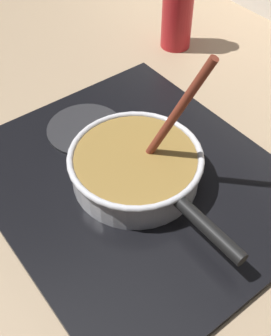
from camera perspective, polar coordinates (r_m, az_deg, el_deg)
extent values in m
cube|color=#9E8466|center=(0.79, -10.98, -3.50)|extent=(2.40, 1.60, 0.04)
cube|color=black|center=(0.77, 0.00, -1.74)|extent=(0.56, 0.48, 0.01)
torus|color=#592D0C|center=(0.76, 0.00, -1.24)|extent=(0.20, 0.20, 0.01)
cylinder|color=#262628|center=(0.86, -6.71, 5.20)|extent=(0.15, 0.15, 0.01)
cylinder|color=silver|center=(0.74, 0.00, 0.00)|extent=(0.22, 0.22, 0.06)
cylinder|color=olive|center=(0.74, 0.00, 0.21)|extent=(0.21, 0.21, 0.05)
torus|color=silver|center=(0.72, 0.00, 1.52)|extent=(0.23, 0.23, 0.01)
cylinder|color=black|center=(0.65, 9.77, -8.01)|extent=(0.13, 0.02, 0.02)
cylinder|color=#E5CC7A|center=(0.72, 0.39, 0.72)|extent=(0.03, 0.03, 0.01)
cylinder|color=#EDD88C|center=(0.73, -4.71, 0.56)|extent=(0.03, 0.03, 0.01)
cylinder|color=#EDD88C|center=(0.76, 2.62, 3.16)|extent=(0.03, 0.03, 0.01)
cylinder|color=#E5CC7A|center=(0.71, -1.99, -0.54)|extent=(0.03, 0.03, 0.01)
cylinder|color=maroon|center=(0.66, 5.40, 7.17)|extent=(0.09, 0.07, 0.22)
cube|color=brown|center=(0.74, 1.41, 1.46)|extent=(0.05, 0.05, 0.01)
cylinder|color=red|center=(1.09, 5.65, 20.49)|extent=(0.07, 0.07, 0.20)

